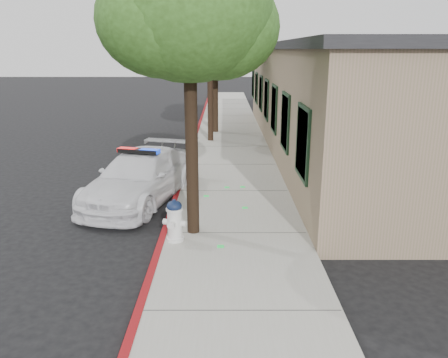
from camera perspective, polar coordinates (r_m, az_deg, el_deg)
ground at (r=9.90m, az=-8.04°, el=-7.64°), size 120.00×120.00×0.00m
sidewalk at (r=12.58m, az=1.04°, el=-1.83°), size 3.20×60.00×0.15m
red_curb at (r=12.65m, az=-5.96°, el=-1.80°), size 0.14×60.00×0.16m
clapboard_building at (r=18.82m, az=16.67°, el=9.95°), size 7.30×20.89×4.24m
police_car at (r=12.22m, az=-10.72°, el=0.26°), size 3.03×4.95×1.46m
fire_hydrant at (r=9.27m, az=-6.36°, el=-5.27°), size 0.52×0.45×0.89m
street_tree_near at (r=9.06m, az=-4.46°, el=20.05°), size 3.51×3.25×5.95m
street_tree_mid at (r=19.28m, az=-1.80°, el=17.18°), size 2.98×2.90×5.49m
street_tree_far at (r=21.37m, az=-1.06°, el=18.16°), size 3.29×3.25×6.03m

